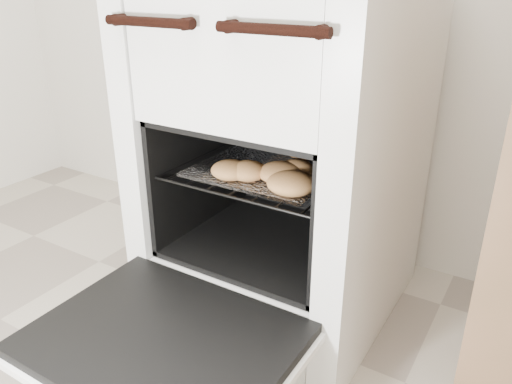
# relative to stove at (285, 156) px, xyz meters

# --- Properties ---
(stove) EXTENTS (0.58, 0.65, 0.89)m
(stove) POSITION_rel_stove_xyz_m (0.00, 0.00, 0.00)
(stove) COLOR white
(stove) RESTS_ON ground
(oven_door) EXTENTS (0.52, 0.41, 0.04)m
(oven_door) POSITION_rel_stove_xyz_m (0.00, -0.49, -0.24)
(oven_door) COLOR black
(oven_door) RESTS_ON stove
(oven_rack) EXTENTS (0.42, 0.41, 0.01)m
(oven_rack) POSITION_rel_stove_xyz_m (0.00, -0.06, -0.02)
(oven_rack) COLOR black
(oven_rack) RESTS_ON stove
(foil_sheet) EXTENTS (0.33, 0.29, 0.01)m
(foil_sheet) POSITION_rel_stove_xyz_m (0.00, -0.08, -0.01)
(foil_sheet) COLOR white
(foil_sheet) RESTS_ON oven_rack
(baked_rolls) EXTENTS (0.29, 0.35, 0.05)m
(baked_rolls) POSITION_rel_stove_xyz_m (0.06, -0.14, 0.02)
(baked_rolls) COLOR tan
(baked_rolls) RESTS_ON foil_sheet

